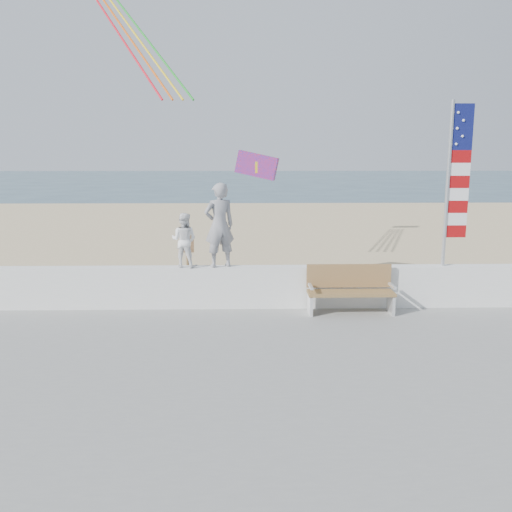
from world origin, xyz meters
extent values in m
plane|color=#2D4A5A|center=(0.00, 0.00, 0.00)|extent=(220.00, 220.00, 0.00)
cube|color=#D4BB8D|center=(0.00, 9.00, 0.04)|extent=(90.00, 40.00, 0.08)
cube|color=gray|center=(0.00, -4.00, 0.13)|extent=(50.00, 12.40, 0.10)
cube|color=white|center=(0.00, 2.00, 0.63)|extent=(30.00, 0.35, 0.90)
imported|color=gray|center=(-0.58, 2.00, 1.98)|extent=(0.77, 0.64, 1.81)
imported|color=white|center=(-1.33, 2.00, 1.67)|extent=(0.66, 0.58, 1.17)
cube|color=olive|center=(2.17, 1.45, 0.62)|extent=(1.80, 0.50, 0.06)
cube|color=olive|center=(2.17, 1.72, 0.93)|extent=(1.80, 0.05, 0.50)
cube|color=white|center=(1.32, 1.45, 0.38)|extent=(0.06, 0.50, 0.40)
cube|color=silver|center=(1.32, 1.40, 0.78)|extent=(0.06, 0.45, 0.05)
cube|color=silver|center=(3.02, 1.45, 0.38)|extent=(0.06, 0.50, 0.40)
cube|color=white|center=(3.02, 1.40, 0.78)|extent=(0.06, 0.45, 0.05)
cylinder|color=silver|center=(4.27, 2.00, 2.83)|extent=(0.08, 0.08, 3.50)
cube|color=#0F1451|center=(4.51, 2.00, 4.03)|extent=(0.44, 0.02, 0.95)
cube|color=#9E0A0C|center=(4.51, 2.00, 1.84)|extent=(0.44, 0.02, 0.26)
cube|color=white|center=(4.51, 2.00, 2.10)|extent=(0.44, 0.02, 0.26)
cube|color=#9E0A0C|center=(4.51, 2.00, 2.37)|extent=(0.44, 0.02, 0.26)
cube|color=white|center=(4.51, 2.00, 2.63)|extent=(0.44, 0.02, 0.26)
cube|color=#9E0A0C|center=(4.51, 2.00, 2.89)|extent=(0.44, 0.02, 0.26)
cube|color=white|center=(4.51, 2.00, 3.16)|extent=(0.44, 0.02, 0.26)
cube|color=#9E0A0C|center=(4.51, 2.00, 3.42)|extent=(0.44, 0.02, 0.26)
sphere|color=white|center=(4.39, 1.98, 3.68)|extent=(0.06, 0.06, 0.06)
sphere|color=white|center=(4.51, 1.98, 3.84)|extent=(0.06, 0.06, 0.06)
sphere|color=white|center=(4.39, 1.98, 4.00)|extent=(0.06, 0.06, 0.06)
sphere|color=white|center=(4.51, 1.98, 4.16)|extent=(0.06, 0.06, 0.06)
sphere|color=white|center=(4.39, 1.98, 4.32)|extent=(0.06, 0.06, 0.06)
cube|color=red|center=(0.27, 4.19, 3.20)|extent=(1.13, 0.49, 0.75)
cube|color=yellow|center=(0.42, 4.19, 3.15)|extent=(0.39, 0.29, 0.28)
cylinder|color=red|center=(-3.43, 6.47, 6.65)|extent=(2.62, 2.84, 3.63)
cylinder|color=#F35E0F|center=(-3.20, 6.47, 6.65)|extent=(2.70, 2.84, 3.63)
cylinder|color=yellow|center=(-2.98, 6.47, 6.65)|extent=(2.79, 2.84, 3.63)
cylinder|color=green|center=(-2.75, 6.47, 6.65)|extent=(2.87, 2.84, 3.63)
cylinder|color=brown|center=(-1.43, 3.56, 0.68)|extent=(0.07, 0.07, 1.20)
cube|color=brown|center=(-1.43, 3.54, 1.33)|extent=(0.32, 0.03, 0.42)
camera|label=1|loc=(-0.05, -9.46, 3.46)|focal=38.00mm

